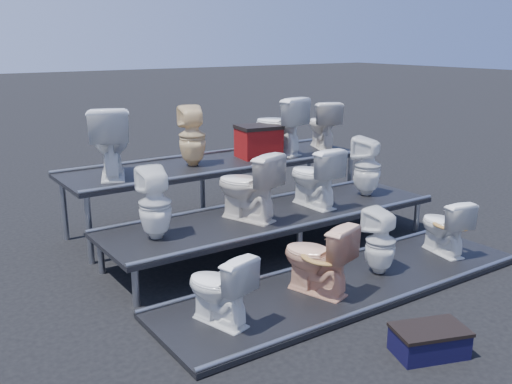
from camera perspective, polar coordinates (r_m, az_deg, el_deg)
ground at (r=6.95m, az=1.87°, el=-5.79°), size 80.00×80.00×0.00m
tier_front at (r=6.02m, az=9.25°, el=-9.11°), size 4.20×1.20×0.06m
tier_mid at (r=6.87m, az=1.88°, el=-4.00°), size 4.20×1.20×0.46m
tier_back at (r=7.86m, az=-3.68°, el=-0.04°), size 4.20×1.20×0.86m
toilet_0 at (r=5.02m, az=-3.74°, el=-9.54°), size 0.53×0.72×0.66m
toilet_1 at (r=5.60m, az=6.14°, el=-6.51°), size 0.60×0.81×0.73m
toilet_2 at (r=6.17m, az=12.34°, el=-4.85°), size 0.34×0.35×0.70m
toilet_3 at (r=6.93m, az=18.29°, el=-3.24°), size 0.49×0.70×0.66m
toilet_4 at (r=5.96m, az=-10.07°, el=-1.13°), size 0.38×0.39×0.75m
toilet_5 at (r=6.48m, az=-0.86°, el=0.60°), size 0.67×0.88×0.79m
toilet_6 at (r=7.05m, az=5.80°, el=1.55°), size 0.43×0.74×0.75m
toilet_7 at (r=7.66m, az=11.07°, el=2.54°), size 0.46×0.47×0.78m
toilet_8 at (r=7.05m, az=-14.38°, el=4.89°), size 0.74×0.95×0.85m
toilet_9 at (r=7.49m, az=-6.40°, el=5.58°), size 0.44×0.45×0.78m
toilet_10 at (r=8.22m, az=2.27°, el=6.67°), size 0.61×0.88×0.83m
toilet_11 at (r=8.75m, az=6.69°, el=6.72°), size 0.63×0.80×0.72m
red_crate at (r=8.01m, az=0.26°, el=4.92°), size 0.62×0.52×0.40m
step_stool at (r=4.97m, az=16.93°, el=-14.21°), size 0.65×0.51×0.20m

